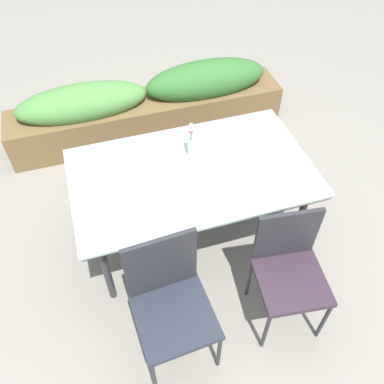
# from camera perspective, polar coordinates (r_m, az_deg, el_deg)

# --- Properties ---
(ground_plane) EXTENTS (12.00, 12.00, 0.00)m
(ground_plane) POSITION_cam_1_polar(r_m,az_deg,el_deg) (3.63, 0.95, -5.10)
(ground_plane) COLOR gray
(dining_table) EXTENTS (1.81, 1.07, 0.76)m
(dining_table) POSITION_cam_1_polar(r_m,az_deg,el_deg) (3.07, 0.00, 2.17)
(dining_table) COLOR #B2C6C1
(dining_table) RESTS_ON ground
(chair_near_left) EXTENTS (0.52, 0.52, 0.99)m
(chair_near_left) POSITION_cam_1_polar(r_m,az_deg,el_deg) (2.64, -3.20, -14.65)
(chair_near_left) COLOR #2A2F3C
(chair_near_left) RESTS_ON ground
(chair_near_right) EXTENTS (0.51, 0.51, 0.94)m
(chair_near_right) POSITION_cam_1_polar(r_m,az_deg,el_deg) (2.83, 13.53, -10.08)
(chair_near_right) COLOR #3A2837
(chair_near_right) RESTS_ON ground
(flower_vase) EXTENTS (0.06, 0.06, 0.30)m
(flower_vase) POSITION_cam_1_polar(r_m,az_deg,el_deg) (3.09, -0.13, 6.85)
(flower_vase) COLOR silver
(flower_vase) RESTS_ON dining_table
(planter_box) EXTENTS (2.91, 0.50, 0.74)m
(planter_box) POSITION_cam_1_polar(r_m,az_deg,el_deg) (4.40, -6.13, 12.05)
(planter_box) COLOR brown
(planter_box) RESTS_ON ground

